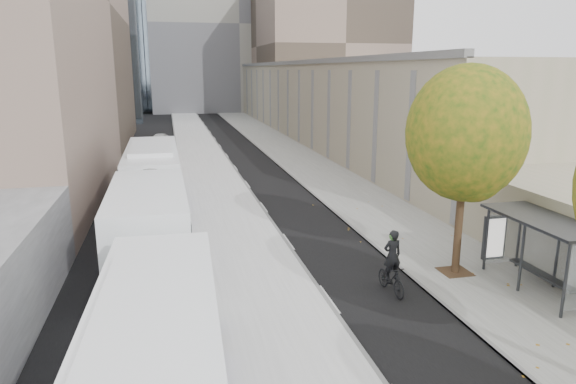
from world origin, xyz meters
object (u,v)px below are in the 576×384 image
object	(u,v)px
bus_far	(152,191)
cyclist	(392,270)
distant_car	(159,140)
bus_shelter	(548,230)

from	to	relation	value
bus_far	cyclist	distance (m)	12.73
cyclist	bus_far	bearing A→B (deg)	124.21
distant_car	cyclist	bearing A→B (deg)	-67.55
cyclist	distant_car	xyz separation A→B (m)	(-8.05, 37.10, -0.19)
cyclist	distant_car	world-z (taller)	cyclist
bus_far	cyclist	xyz separation A→B (m)	(8.06, -9.81, -0.91)
bus_shelter	bus_far	world-z (taller)	bus_far
bus_shelter	distant_car	bearing A→B (deg)	109.07
bus_shelter	cyclist	xyz separation A→B (m)	(-5.13, 1.03, -1.36)
bus_far	cyclist	size ratio (longest dim) A/B	8.53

